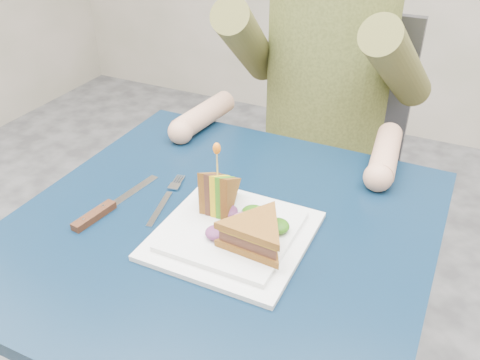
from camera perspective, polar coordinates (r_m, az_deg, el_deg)
The scene contains 12 objects.
table at distance 0.99m, azimuth -2.10°, elevation -8.59°, with size 0.75×0.75×0.73m.
chair at distance 1.62m, azimuth 9.96°, elevation 4.04°, with size 0.42×0.40×0.93m.
diner at distance 1.38m, azimuth 10.04°, elevation 15.78°, with size 0.54×0.59×0.74m.
plate at distance 0.90m, azimuth -0.80°, elevation -6.04°, with size 0.26×0.26×0.02m.
sandwich_flat at distance 0.84m, azimuth 1.79°, elevation -6.09°, with size 0.15×0.15×0.05m.
sandwich_upright at distance 0.93m, azimuth -2.49°, elevation -1.42°, with size 0.08×0.12×0.12m.
fork at distance 1.01m, azimuth -8.41°, elevation -2.30°, with size 0.05×0.18×0.01m.
knife at distance 1.00m, azimuth -15.24°, elevation -3.35°, with size 0.05×0.22×0.02m.
toothpick at distance 0.89m, azimuth -2.59°, elevation 1.99°, with size 0.00×0.00×0.06m, color tan.
toothpick_frill at distance 0.88m, azimuth -2.63°, elevation 3.56°, with size 0.01×0.01×0.02m, color orange.
lettuce_spill at distance 0.89m, azimuth -0.24°, elevation -4.71°, with size 0.15×0.13×0.02m, color #337A14, non-canonical shape.
onion_ring at distance 0.88m, azimuth 0.20°, elevation -4.80°, with size 0.04×0.04×0.01m, color #9E4C7A.
Camera 1 is at (0.35, -0.66, 1.30)m, focal length 38.00 mm.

